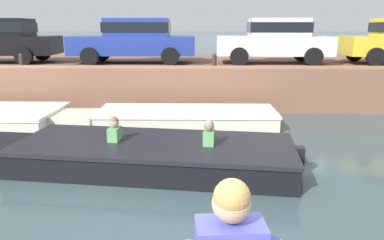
{
  "coord_description": "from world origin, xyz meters",
  "views": [
    {
      "loc": [
        0.2,
        -2.34,
        2.69
      ],
      "look_at": [
        0.06,
        3.23,
        1.29
      ],
      "focal_mm": 35.0,
      "sensor_mm": 36.0,
      "label": 1
    }
  ],
  "objects_px": {
    "motorboat_passing": "(142,154)",
    "mooring_bollard_mid": "(214,60)",
    "boat_moored_central_cream": "(178,117)",
    "mooring_bollard_west": "(21,60)",
    "car_left_inner_blue": "(135,39)",
    "car_centre_white": "(275,39)"
  },
  "relations": [
    {
      "from": "motorboat_passing",
      "to": "mooring_bollard_mid",
      "type": "relative_size",
      "value": 14.66
    },
    {
      "from": "car_left_inner_blue",
      "to": "mooring_bollard_mid",
      "type": "distance_m",
      "value": 3.21
    },
    {
      "from": "mooring_bollard_west",
      "to": "car_left_inner_blue",
      "type": "bearing_deg",
      "value": 24.86
    },
    {
      "from": "boat_moored_central_cream",
      "to": "car_left_inner_blue",
      "type": "height_order",
      "value": "car_left_inner_blue"
    },
    {
      "from": "boat_moored_central_cream",
      "to": "mooring_bollard_west",
      "type": "height_order",
      "value": "mooring_bollard_west"
    },
    {
      "from": "boat_moored_central_cream",
      "to": "mooring_bollard_west",
      "type": "xyz_separation_m",
      "value": [
        -5.08,
        1.7,
        1.44
      ]
    },
    {
      "from": "boat_moored_central_cream",
      "to": "car_left_inner_blue",
      "type": "bearing_deg",
      "value": 117.57
    },
    {
      "from": "mooring_bollard_mid",
      "to": "mooring_bollard_west",
      "type": "bearing_deg",
      "value": 180.0
    },
    {
      "from": "boat_moored_central_cream",
      "to": "car_left_inner_blue",
      "type": "xyz_separation_m",
      "value": [
        -1.7,
        3.26,
        2.04
      ]
    },
    {
      "from": "boat_moored_central_cream",
      "to": "mooring_bollard_mid",
      "type": "xyz_separation_m",
      "value": [
        1.03,
        1.7,
        1.44
      ]
    },
    {
      "from": "motorboat_passing",
      "to": "car_left_inner_blue",
      "type": "bearing_deg",
      "value": 100.39
    },
    {
      "from": "boat_moored_central_cream",
      "to": "mooring_bollard_west",
      "type": "bearing_deg",
      "value": 161.55
    },
    {
      "from": "car_centre_white",
      "to": "car_left_inner_blue",
      "type": "bearing_deg",
      "value": 179.96
    },
    {
      "from": "car_left_inner_blue",
      "to": "boat_moored_central_cream",
      "type": "bearing_deg",
      "value": -62.43
    },
    {
      "from": "boat_moored_central_cream",
      "to": "car_centre_white",
      "type": "relative_size",
      "value": 1.48
    },
    {
      "from": "car_left_inner_blue",
      "to": "mooring_bollard_west",
      "type": "relative_size",
      "value": 9.79
    },
    {
      "from": "mooring_bollard_mid",
      "to": "car_left_inner_blue",
      "type": "bearing_deg",
      "value": 150.22
    },
    {
      "from": "boat_moored_central_cream",
      "to": "mooring_bollard_mid",
      "type": "height_order",
      "value": "mooring_bollard_mid"
    },
    {
      "from": "boat_moored_central_cream",
      "to": "motorboat_passing",
      "type": "height_order",
      "value": "motorboat_passing"
    },
    {
      "from": "motorboat_passing",
      "to": "car_centre_white",
      "type": "distance_m",
      "value": 7.73
    },
    {
      "from": "car_left_inner_blue",
      "to": "car_centre_white",
      "type": "xyz_separation_m",
      "value": [
        4.88,
        -0.0,
        -0.0
      ]
    },
    {
      "from": "motorboat_passing",
      "to": "mooring_bollard_mid",
      "type": "distance_m",
      "value": 5.35
    }
  ]
}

